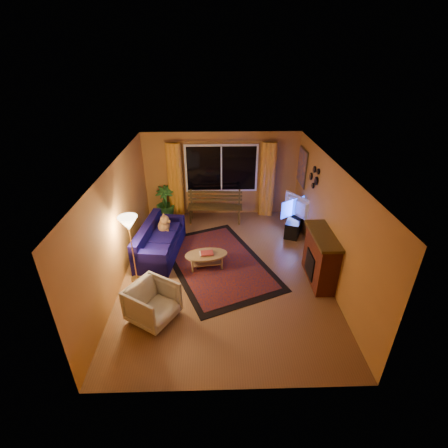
{
  "coord_description": "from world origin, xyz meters",
  "views": [
    {
      "loc": [
        -0.18,
        -6.1,
        4.5
      ],
      "look_at": [
        0.0,
        0.3,
        1.05
      ],
      "focal_mm": 26.0,
      "sensor_mm": 36.0,
      "label": 1
    }
  ],
  "objects_px": {
    "bench": "(215,214)",
    "tv_console": "(294,224)",
    "floor_lamp": "(132,250)",
    "sofa": "(160,240)",
    "armchair": "(153,301)",
    "coffee_table": "(206,260)"
  },
  "relations": [
    {
      "from": "bench",
      "to": "tv_console",
      "type": "bearing_deg",
      "value": -13.78
    },
    {
      "from": "tv_console",
      "to": "floor_lamp",
      "type": "bearing_deg",
      "value": -129.91
    },
    {
      "from": "sofa",
      "to": "tv_console",
      "type": "distance_m",
      "value": 3.7
    },
    {
      "from": "bench",
      "to": "tv_console",
      "type": "distance_m",
      "value": 2.3
    },
    {
      "from": "armchair",
      "to": "floor_lamp",
      "type": "xyz_separation_m",
      "value": [
        -0.58,
        1.19,
        0.38
      ]
    },
    {
      "from": "bench",
      "to": "armchair",
      "type": "relative_size",
      "value": 1.93
    },
    {
      "from": "bench",
      "to": "armchair",
      "type": "bearing_deg",
      "value": -103.75
    },
    {
      "from": "bench",
      "to": "armchair",
      "type": "height_order",
      "value": "armchair"
    },
    {
      "from": "coffee_table",
      "to": "tv_console",
      "type": "bearing_deg",
      "value": 33.78
    },
    {
      "from": "floor_lamp",
      "to": "tv_console",
      "type": "bearing_deg",
      "value": 27.41
    },
    {
      "from": "armchair",
      "to": "coffee_table",
      "type": "relative_size",
      "value": 0.83
    },
    {
      "from": "coffee_table",
      "to": "tv_console",
      "type": "xyz_separation_m",
      "value": [
        2.41,
        1.62,
        0.04
      ]
    },
    {
      "from": "sofa",
      "to": "armchair",
      "type": "bearing_deg",
      "value": -78.02
    },
    {
      "from": "bench",
      "to": "floor_lamp",
      "type": "height_order",
      "value": "floor_lamp"
    },
    {
      "from": "armchair",
      "to": "floor_lamp",
      "type": "relative_size",
      "value": 0.52
    },
    {
      "from": "sofa",
      "to": "tv_console",
      "type": "bearing_deg",
      "value": 23.53
    },
    {
      "from": "floor_lamp",
      "to": "coffee_table",
      "type": "distance_m",
      "value": 1.71
    },
    {
      "from": "bench",
      "to": "sofa",
      "type": "distance_m",
      "value": 2.17
    },
    {
      "from": "floor_lamp",
      "to": "tv_console",
      "type": "xyz_separation_m",
      "value": [
        3.95,
        2.05,
        -0.56
      ]
    },
    {
      "from": "coffee_table",
      "to": "tv_console",
      "type": "distance_m",
      "value": 2.91
    },
    {
      "from": "armchair",
      "to": "tv_console",
      "type": "bearing_deg",
      "value": -13.63
    },
    {
      "from": "bench",
      "to": "coffee_table",
      "type": "relative_size",
      "value": 1.6
    }
  ]
}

